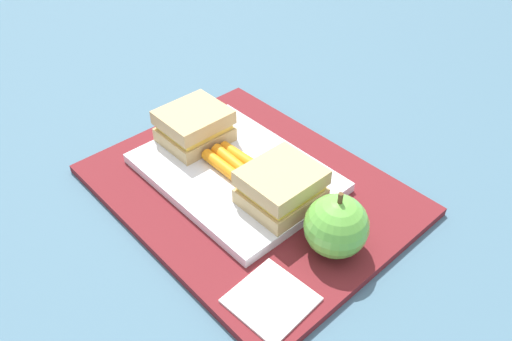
{
  "coord_description": "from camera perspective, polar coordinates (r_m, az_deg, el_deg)",
  "views": [
    {
      "loc": [
        0.33,
        -0.3,
        0.41
      ],
      "look_at": [
        0.01,
        0.0,
        0.04
      ],
      "focal_mm": 35.31,
      "sensor_mm": 36.0,
      "label": 1
    }
  ],
  "objects": [
    {
      "name": "lunchbag_mat",
      "position": [
        0.6,
        -0.8,
        -2.13
      ],
      "size": [
        0.36,
        0.28,
        0.01
      ],
      "primitive_type": "cube",
      "color": "maroon",
      "rests_on": "ground_plane"
    },
    {
      "name": "sandwich_half_right",
      "position": [
        0.55,
        2.87,
        -1.85
      ],
      "size": [
        0.07,
        0.08,
        0.04
      ],
      "color": "tan",
      "rests_on": "food_tray"
    },
    {
      "name": "ground_plane",
      "position": [
        0.61,
        -0.8,
        -2.48
      ],
      "size": [
        2.4,
        2.4,
        0.0
      ],
      "primitive_type": "plane",
      "color": "#42667A"
    },
    {
      "name": "carrot_sticks_bundle",
      "position": [
        0.6,
        -2.41,
        0.76
      ],
      "size": [
        0.08,
        0.04,
        0.02
      ],
      "color": "orange",
      "rests_on": "food_tray"
    },
    {
      "name": "sandwich_half_left",
      "position": [
        0.64,
        -7.01,
        5.04
      ],
      "size": [
        0.07,
        0.08,
        0.04
      ],
      "color": "tan",
      "rests_on": "food_tray"
    },
    {
      "name": "paper_napkin",
      "position": [
        0.49,
        1.71,
        -14.45
      ],
      "size": [
        0.07,
        0.07,
        0.0
      ],
      "primitive_type": "cube",
      "rotation": [
        0.0,
        0.0,
        0.07
      ],
      "color": "white",
      "rests_on": "lunchbag_mat"
    },
    {
      "name": "food_tray",
      "position": [
        0.61,
        -2.38,
        -0.2
      ],
      "size": [
        0.23,
        0.17,
        0.01
      ],
      "primitive_type": "cube",
      "color": "white",
      "rests_on": "lunchbag_mat"
    },
    {
      "name": "apple",
      "position": [
        0.51,
        8.87,
        -6.4
      ],
      "size": [
        0.07,
        0.07,
        0.08
      ],
      "color": "#66B742",
      "rests_on": "lunchbag_mat"
    }
  ]
}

